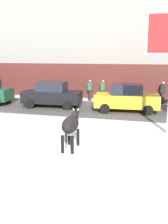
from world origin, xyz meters
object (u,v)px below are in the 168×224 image
at_px(car_black_sedan, 52,94).
at_px(car_yellow_sedan, 127,98).
at_px(cow_black, 71,125).
at_px(pedestrian_far_left, 90,90).
at_px(pedestrian_by_cars, 163,93).
at_px(pedestrian_near_billboard, 103,91).

relative_size(car_black_sedan, car_yellow_sedan, 1.00).
bearing_deg(car_black_sedan, cow_black, -63.09).
distance_m(car_black_sedan, pedestrian_far_left, 3.82).
height_order(car_yellow_sedan, pedestrian_far_left, car_yellow_sedan).
relative_size(cow_black, pedestrian_by_cars, 1.10).
xyz_separation_m(pedestrian_near_billboard, pedestrian_far_left, (-1.08, 0.00, 0.00)).
xyz_separation_m(car_black_sedan, pedestrian_far_left, (2.05, 3.22, -0.03)).
relative_size(pedestrian_near_billboard, pedestrian_by_cars, 1.00).
xyz_separation_m(car_yellow_sedan, pedestrian_far_left, (-3.37, 3.41, -0.03)).
height_order(pedestrian_by_cars, pedestrian_far_left, same).
relative_size(car_black_sedan, pedestrian_far_left, 2.50).
relative_size(cow_black, pedestrian_near_billboard, 1.10).
bearing_deg(car_yellow_sedan, pedestrian_far_left, 134.61).
relative_size(cow_black, pedestrian_far_left, 1.10).
bearing_deg(pedestrian_far_left, cow_black, -80.14).
relative_size(car_yellow_sedan, pedestrian_far_left, 2.50).
bearing_deg(pedestrian_by_cars, pedestrian_near_billboard, 180.00).
bearing_deg(car_yellow_sedan, cow_black, -100.75).
relative_size(cow_black, car_black_sedan, 0.44).
bearing_deg(pedestrian_far_left, pedestrian_by_cars, 0.00).
relative_size(car_black_sedan, pedestrian_near_billboard, 2.50).
height_order(car_black_sedan, car_yellow_sedan, same).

